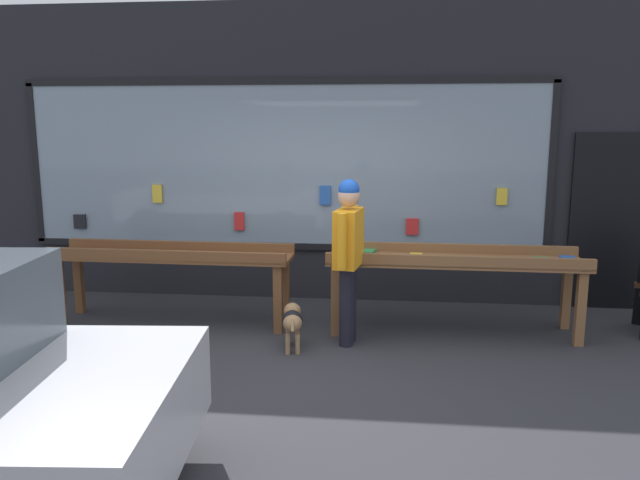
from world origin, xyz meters
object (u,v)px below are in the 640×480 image
at_px(display_table_right, 454,265).
at_px(person_browsing, 348,249).
at_px(small_dog, 292,320).
at_px(display_table_left, 172,261).

bearing_deg(display_table_right, person_browsing, -156.74).
bearing_deg(small_dog, display_table_right, -75.56).
height_order(display_table_right, small_dog, display_table_right).
relative_size(display_table_left, person_browsing, 1.60).
xyz_separation_m(display_table_right, small_dog, (-1.62, -0.69, -0.44)).
distance_m(display_table_left, display_table_right, 3.07).
bearing_deg(display_table_right, display_table_left, -179.93).
bearing_deg(person_browsing, small_dog, 122.09).
height_order(display_table_left, person_browsing, person_browsing).
bearing_deg(display_table_left, display_table_right, 0.07).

